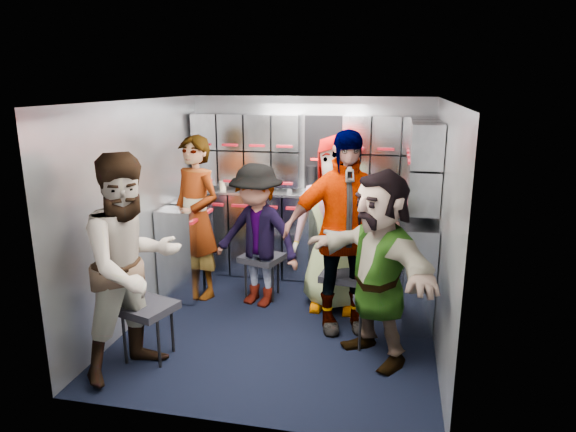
% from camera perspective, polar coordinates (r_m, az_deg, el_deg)
% --- Properties ---
extents(floor, '(3.00, 3.00, 0.00)m').
position_cam_1_polar(floor, '(5.03, -0.63, -11.99)').
color(floor, black).
rests_on(floor, ground).
extents(wall_back, '(2.80, 0.04, 2.10)m').
position_cam_1_polar(wall_back, '(6.09, 2.43, 3.24)').
color(wall_back, '#989DA6').
rests_on(wall_back, ground).
extents(wall_left, '(0.04, 3.00, 2.10)m').
position_cam_1_polar(wall_left, '(5.13, -16.10, 0.50)').
color(wall_left, '#989DA6').
rests_on(wall_left, ground).
extents(wall_right, '(0.04, 3.00, 2.10)m').
position_cam_1_polar(wall_right, '(4.57, 16.75, -1.30)').
color(wall_right, '#989DA6').
rests_on(wall_right, ground).
extents(ceiling, '(2.80, 3.00, 0.02)m').
position_cam_1_polar(ceiling, '(4.49, -0.71, 12.67)').
color(ceiling, silver).
rests_on(ceiling, wall_back).
extents(cart_bank_back, '(2.68, 0.38, 0.99)m').
position_cam_1_polar(cart_bank_back, '(6.02, 2.04, -2.34)').
color(cart_bank_back, '#A3A9B3').
rests_on(cart_bank_back, ground).
extents(cart_bank_left, '(0.38, 0.76, 0.99)m').
position_cam_1_polar(cart_bank_left, '(5.68, -11.20, -3.67)').
color(cart_bank_left, '#A3A9B3').
rests_on(cart_bank_left, ground).
extents(counter, '(2.68, 0.42, 0.03)m').
position_cam_1_polar(counter, '(5.89, 2.08, 2.51)').
color(counter, silver).
rests_on(counter, cart_bank_back).
extents(locker_bank_back, '(2.68, 0.28, 0.82)m').
position_cam_1_polar(locker_bank_back, '(5.87, 2.23, 7.17)').
color(locker_bank_back, '#A3A9B3').
rests_on(locker_bank_back, wall_back).
extents(locker_bank_right, '(0.28, 1.00, 0.82)m').
position_cam_1_polar(locker_bank_right, '(5.15, 14.87, 5.62)').
color(locker_bank_right, '#A3A9B3').
rests_on(locker_bank_right, wall_right).
extents(right_cabinet, '(0.28, 1.20, 1.00)m').
position_cam_1_polar(right_cabinet, '(5.29, 14.21, -5.19)').
color(right_cabinet, '#A3A9B3').
rests_on(right_cabinet, ground).
extents(coffee_niche, '(0.46, 0.16, 0.84)m').
position_cam_1_polar(coffee_niche, '(5.90, 4.06, 6.99)').
color(coffee_niche, black).
rests_on(coffee_niche, wall_back).
extents(red_latch_strip, '(2.60, 0.02, 0.03)m').
position_cam_1_polar(red_latch_strip, '(5.73, 1.73, 0.77)').
color(red_latch_strip, maroon).
rests_on(red_latch_strip, cart_bank_back).
extents(jump_seat_near_left, '(0.50, 0.49, 0.48)m').
position_cam_1_polar(jump_seat_near_left, '(4.46, -15.39, -10.08)').
color(jump_seat_near_left, black).
rests_on(jump_seat_near_left, ground).
extents(jump_seat_mid_left, '(0.49, 0.48, 0.47)m').
position_cam_1_polar(jump_seat_mid_left, '(5.49, -2.91, -4.91)').
color(jump_seat_mid_left, black).
rests_on(jump_seat_mid_left, ground).
extents(jump_seat_center, '(0.40, 0.38, 0.45)m').
position_cam_1_polar(jump_seat_center, '(5.45, 5.42, -5.35)').
color(jump_seat_center, black).
rests_on(jump_seat_center, ground).
extents(jump_seat_mid_right, '(0.45, 0.43, 0.48)m').
position_cam_1_polar(jump_seat_mid_right, '(5.01, 6.17, -6.82)').
color(jump_seat_mid_right, black).
rests_on(jump_seat_mid_right, ground).
extents(jump_seat_near_right, '(0.44, 0.42, 0.42)m').
position_cam_1_polar(jump_seat_near_right, '(4.57, 9.84, -9.93)').
color(jump_seat_near_right, black).
rests_on(jump_seat_near_right, ground).
extents(attendant_standing, '(0.75, 0.65, 1.73)m').
position_cam_1_polar(attendant_standing, '(5.50, -10.16, -0.20)').
color(attendant_standing, black).
rests_on(attendant_standing, ground).
extents(attendant_arc_a, '(1.01, 1.08, 1.76)m').
position_cam_1_polar(attendant_arc_a, '(4.15, -16.94, -5.36)').
color(attendant_arc_a, black).
rests_on(attendant_arc_a, ground).
extents(attendant_arc_b, '(1.07, 0.80, 1.48)m').
position_cam_1_polar(attendant_arc_b, '(5.23, -3.46, -2.21)').
color(attendant_arc_b, black).
rests_on(attendant_arc_b, ground).
extents(attendant_arc_c, '(0.87, 0.58, 1.77)m').
position_cam_1_polar(attendant_arc_c, '(5.13, 5.31, -0.89)').
color(attendant_arc_c, black).
rests_on(attendant_arc_c, ground).
extents(attendant_arc_d, '(1.18, 0.78, 1.87)m').
position_cam_1_polar(attendant_arc_d, '(4.68, 6.11, -1.86)').
color(attendant_arc_d, black).
rests_on(attendant_arc_d, ground).
extents(attendant_arc_e, '(1.36, 1.42, 1.61)m').
position_cam_1_polar(attendant_arc_e, '(4.24, 9.99, -5.61)').
color(attendant_arc_e, black).
rests_on(attendant_arc_e, ground).
extents(bottle_left, '(0.06, 0.06, 0.27)m').
position_cam_1_polar(bottle_left, '(5.94, -3.42, 4.05)').
color(bottle_left, white).
rests_on(bottle_left, counter).
extents(bottle_mid, '(0.06, 0.06, 0.23)m').
position_cam_1_polar(bottle_mid, '(5.85, 0.16, 3.71)').
color(bottle_mid, white).
rests_on(bottle_mid, counter).
extents(bottle_right, '(0.06, 0.06, 0.25)m').
position_cam_1_polar(bottle_right, '(5.74, 8.22, 3.47)').
color(bottle_right, white).
rests_on(bottle_right, counter).
extents(cup_left, '(0.08, 0.08, 0.11)m').
position_cam_1_polar(cup_left, '(6.06, -7.25, 3.41)').
color(cup_left, tan).
rests_on(cup_left, counter).
extents(cup_right, '(0.07, 0.07, 0.09)m').
position_cam_1_polar(cup_right, '(5.74, 9.74, 2.60)').
color(cup_right, tan).
rests_on(cup_right, counter).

